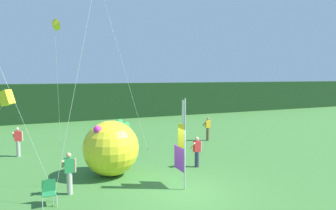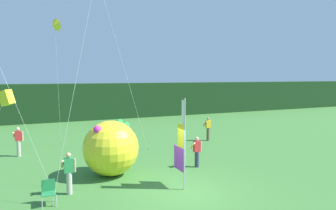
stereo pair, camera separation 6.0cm
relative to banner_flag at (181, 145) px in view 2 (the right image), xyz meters
name	(u,v)px [view 2 (the right image)]	position (x,y,z in m)	size (l,w,h in m)	color
ground_plane	(183,191)	(-0.12, -0.41, -1.82)	(120.00, 120.00, 0.00)	#3D7533
distant_treeline	(90,101)	(-0.12, 22.45, 0.14)	(80.00, 2.40, 3.91)	#193819
banner_flag	(181,145)	(0.00, 0.00, 0.00)	(0.06, 1.03, 3.80)	#B7B7BC
person_near_banner	(69,172)	(-4.41, 1.11, -0.92)	(0.55, 0.48, 1.69)	#B7B2A3
person_mid_field	(208,128)	(5.92, 7.61, -0.91)	(0.55, 0.48, 1.71)	brown
person_far_left	(18,141)	(-6.54, 8.30, -0.90)	(0.55, 0.48, 1.72)	#B7B2A3
person_far_right	(197,151)	(2.01, 2.27, -0.98)	(0.55, 0.48, 1.58)	#2D334C
inflatable_balloon	(111,148)	(-2.35, 2.75, -0.50)	(2.62, 2.62, 2.62)	yellow
folding_chair	(49,191)	(-5.21, 0.40, -1.31)	(0.51, 0.51, 0.89)	#BCBCC1
kite_yellow_box_0	(6,98)	(-6.70, 3.94, 1.90)	(2.34, 0.70, 4.11)	brown
kite_yellow_delta_5	(55,26)	(-4.23, 9.53, 6.05)	(0.78, 1.87, 8.30)	brown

